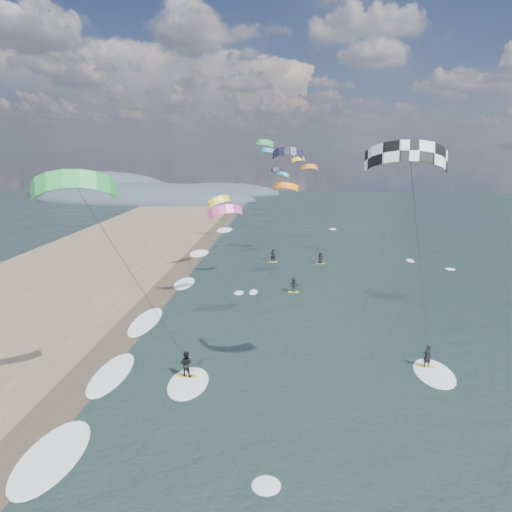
{
  "coord_description": "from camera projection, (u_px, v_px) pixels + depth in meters",
  "views": [
    {
      "loc": [
        1.56,
        -19.37,
        15.11
      ],
      "look_at": [
        -1.0,
        12.0,
        7.0
      ],
      "focal_mm": 30.0,
      "sensor_mm": 36.0,
      "label": 1
    }
  ],
  "objects": [
    {
      "name": "shoreline_surf",
      "position": [
        148.0,
        323.0,
        37.67
      ],
      "size": [
        2.4,
        79.4,
        0.11
      ],
      "color": "white",
      "rests_on": "ground"
    },
    {
      "name": "bg_kite_field",
      "position": [
        277.0,
        169.0,
        70.82
      ],
      "size": [
        14.47,
        75.63,
        7.85
      ],
      "color": "orange",
      "rests_on": "ground"
    },
    {
      "name": "kitesurfer_near_a",
      "position": [
        415.0,
        208.0,
        22.65
      ],
      "size": [
        7.72,
        8.5,
        15.86
      ],
      "color": "gold",
      "rests_on": "ground"
    },
    {
      "name": "far_kitesurfers",
      "position": [
        297.0,
        269.0,
        51.22
      ],
      "size": [
        7.4,
        12.77,
        1.77
      ],
      "color": "gold",
      "rests_on": "ground"
    },
    {
      "name": "coastal_hills",
      "position": [
        138.0,
        197.0,
        130.22
      ],
      "size": [
        80.0,
        41.0,
        15.0
      ],
      "color": "#3D4756",
      "rests_on": "ground"
    },
    {
      "name": "kitesurfer_near_b",
      "position": [
        115.0,
        253.0,
        22.51
      ],
      "size": [
        7.24,
        8.85,
        14.61
      ],
      "color": "gold",
      "rests_on": "ground"
    },
    {
      "name": "wet_sand_strip",
      "position": [
        113.0,
        347.0,
        33.18
      ],
      "size": [
        3.0,
        240.0,
        0.0
      ],
      "primitive_type": "cube",
      "color": "#382D23",
      "rests_on": "ground"
    },
    {
      "name": "ground",
      "position": [
        256.0,
        441.0,
        22.59
      ],
      "size": [
        260.0,
        260.0,
        0.0
      ],
      "primitive_type": "plane",
      "color": "black",
      "rests_on": "ground"
    }
  ]
}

